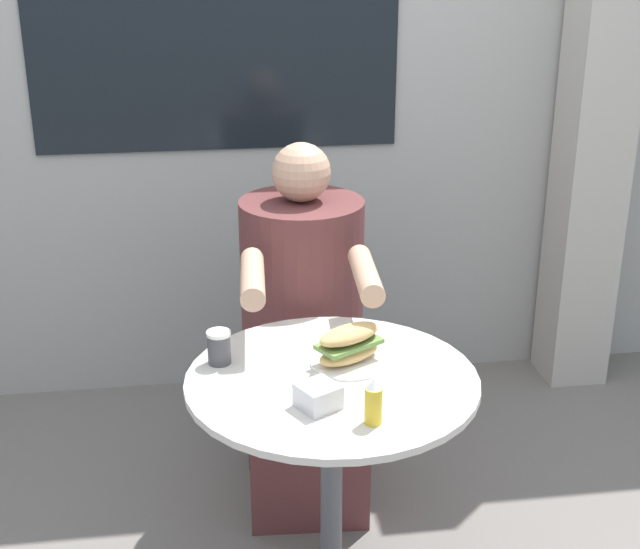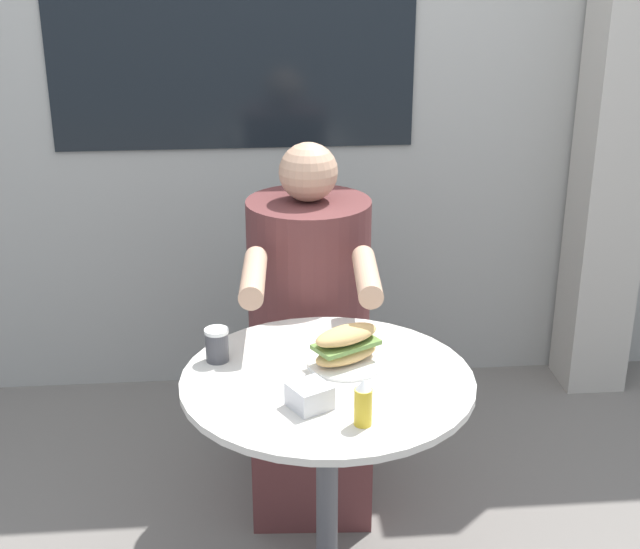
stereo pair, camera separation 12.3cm
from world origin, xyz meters
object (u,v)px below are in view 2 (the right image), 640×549
diner_chair (305,305)px  sandwich_on_plate (346,348)px  seated_diner (310,350)px  condiment_bottle (363,403)px  cafe_table (327,441)px  drink_cup (217,345)px

diner_chair → sandwich_on_plate: (0.05, -0.87, 0.25)m
seated_diner → condiment_bottle: size_ratio=10.10×
cafe_table → seated_diner: size_ratio=0.64×
seated_diner → sandwich_on_plate: (0.06, -0.52, 0.26)m
seated_diner → drink_cup: size_ratio=13.04×
drink_cup → cafe_table: bearing=-23.3°
drink_cup → condiment_bottle: (0.35, -0.36, 0.01)m
seated_diner → condiment_bottle: 0.87m
cafe_table → condiment_bottle: condiment_bottle is taller
diner_chair → drink_cup: diner_chair is taller
cafe_table → drink_cup: drink_cup is taller
condiment_bottle → sandwich_on_plate: bearing=90.8°
cafe_table → seated_diner: (-0.00, 0.59, -0.02)m
diner_chair → drink_cup: (-0.29, -0.82, 0.25)m
diner_chair → seated_diner: seated_diner is taller
diner_chair → seated_diner: bearing=92.3°
cafe_table → seated_diner: bearing=90.2°
diner_chair → cafe_table: bearing=93.3°
cafe_table → condiment_bottle: (0.06, -0.24, 0.25)m
sandwich_on_plate → condiment_bottle: condiment_bottle is taller
seated_diner → sandwich_on_plate: size_ratio=5.82×
cafe_table → diner_chair: (0.01, 0.94, -0.01)m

